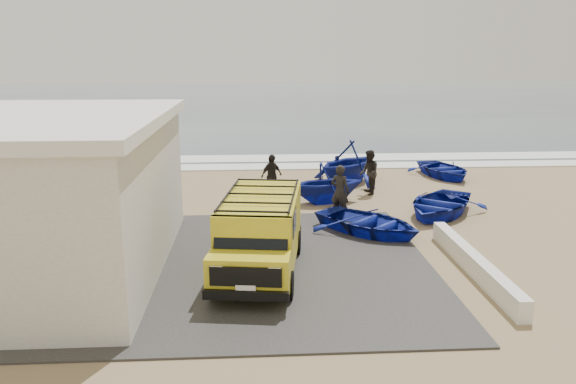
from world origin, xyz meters
name	(u,v)px	position (x,y,z in m)	size (l,w,h in m)	color
ground	(285,241)	(0.00, 0.00, 0.00)	(160.00, 160.00, 0.00)	#957D56
slab	(218,265)	(-2.00, -2.00, 0.03)	(12.00, 10.00, 0.05)	#393634
ocean	(261,100)	(0.00, 56.00, 0.00)	(180.00, 88.00, 0.01)	#385166
surf_line	(272,167)	(0.00, 12.00, 0.03)	(180.00, 1.60, 0.06)	white
surf_wash	(271,158)	(0.00, 14.50, 0.02)	(180.00, 2.20, 0.04)	white
building	(9,194)	(-7.50, -2.00, 2.16)	(8.40, 9.40, 4.30)	silver
parapet	(474,264)	(5.00, -3.00, 0.28)	(0.35, 6.00, 0.55)	silver
van	(260,231)	(-0.80, -2.48, 1.16)	(2.64, 5.26, 2.16)	yellow
boat_near_left	(368,222)	(2.82, 0.60, 0.39)	(2.72, 3.81, 0.79)	navy
boat_near_right	(439,204)	(5.90, 2.66, 0.42)	(2.88, 4.03, 0.84)	navy
boat_mid_left	(326,183)	(1.90, 4.64, 0.82)	(2.70, 3.13, 1.65)	navy
boat_far_left	(348,162)	(3.34, 8.00, 1.00)	(3.26, 3.78, 1.99)	navy
boat_far_right	(444,169)	(8.23, 9.08, 0.38)	(2.64, 3.70, 0.77)	navy
fisherman_front	(340,192)	(2.15, 2.51, 0.98)	(0.72, 0.47, 1.97)	black
fisherman_middle	(369,172)	(3.91, 5.95, 0.95)	(0.92, 0.72, 1.89)	black
fisherman_back	(272,176)	(-0.22, 5.76, 0.90)	(1.05, 0.44, 1.80)	black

